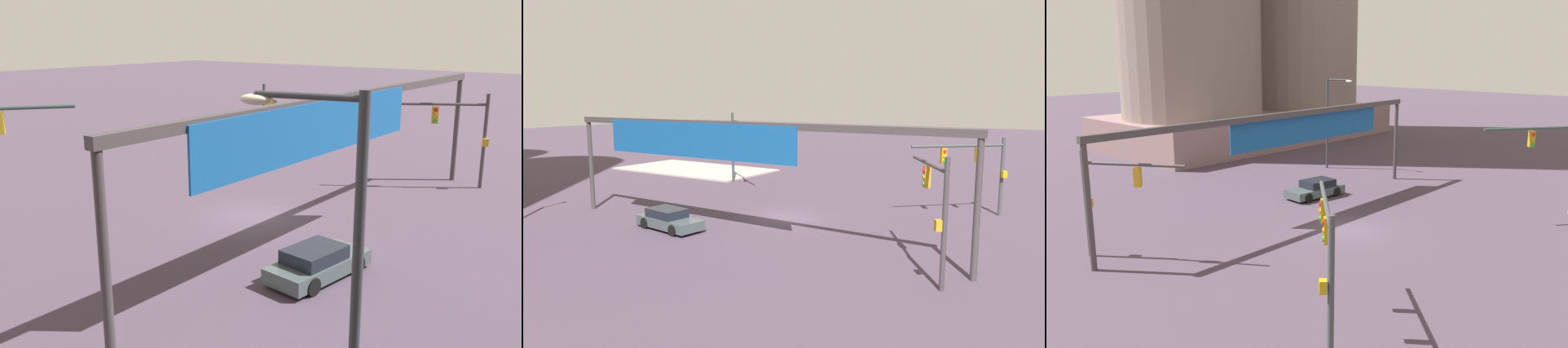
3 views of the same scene
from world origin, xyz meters
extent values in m
plane|color=#463949|center=(0.00, 0.00, 0.00)|extent=(214.08, 214.08, 0.00)
cylinder|color=#304340|center=(8.93, -6.89, 5.58)|extent=(5.50, 4.25, 0.17)
cube|color=#B38D1C|center=(8.64, -6.67, 4.97)|extent=(0.41, 0.40, 0.95)
cylinder|color=red|center=(8.54, -6.80, 5.26)|extent=(0.20, 0.17, 0.20)
cylinder|color=orange|center=(8.54, -6.80, 4.96)|extent=(0.20, 0.17, 0.20)
cylinder|color=green|center=(8.54, -6.80, 4.66)|extent=(0.20, 0.17, 0.20)
cylinder|color=#3D4244|center=(-11.30, -8.00, 2.55)|extent=(0.22, 0.22, 5.10)
cylinder|color=#3D4244|center=(-9.02, -5.84, 4.61)|extent=(4.68, 4.45, 0.17)
cube|color=#BE940F|center=(-10.00, -6.77, 4.00)|extent=(0.41, 0.41, 0.95)
cylinder|color=red|center=(-10.11, -6.66, 4.29)|extent=(0.19, 0.18, 0.20)
cylinder|color=orange|center=(-10.11, -6.66, 3.99)|extent=(0.19, 0.18, 0.20)
cylinder|color=green|center=(-10.11, -6.66, 3.69)|extent=(0.19, 0.18, 0.20)
cube|color=#BE940F|center=(-8.30, -5.16, 4.00)|extent=(0.41, 0.41, 0.95)
cylinder|color=red|center=(-8.41, -5.04, 4.29)|extent=(0.19, 0.18, 0.20)
cylinder|color=orange|center=(-8.41, -5.04, 3.99)|extent=(0.19, 0.18, 0.20)
cylinder|color=green|center=(-8.41, -5.04, 3.69)|extent=(0.19, 0.18, 0.20)
cube|color=#BE940F|center=(-11.47, -7.82, 2.75)|extent=(0.38, 0.38, 0.44)
cylinder|color=#3E373C|center=(-11.80, 7.11, 2.68)|extent=(0.21, 0.21, 5.36)
cylinder|color=#3E373C|center=(-10.42, 4.89, 4.75)|extent=(2.89, 4.51, 0.15)
cube|color=#C18A1C|center=(-10.32, 4.74, 4.15)|extent=(0.39, 0.41, 0.95)
cylinder|color=red|center=(-10.19, 4.82, 4.44)|extent=(0.16, 0.20, 0.20)
cylinder|color=orange|center=(-10.19, 4.82, 4.14)|extent=(0.16, 0.20, 0.20)
cylinder|color=green|center=(-10.19, 4.82, 3.84)|extent=(0.16, 0.20, 0.20)
cube|color=#C18A1C|center=(-11.60, 7.24, 2.67)|extent=(0.36, 0.38, 0.44)
cylinder|color=#35383F|center=(12.23, 11.96, 3.88)|extent=(0.20, 0.20, 7.77)
cylinder|color=#35383F|center=(12.46, 11.00, 7.62)|extent=(0.56, 1.94, 0.12)
ellipsoid|color=silver|center=(12.68, 10.04, 7.52)|extent=(0.43, 0.65, 0.20)
cylinder|color=#3E383A|center=(-12.60, 5.22, 2.99)|extent=(0.28, 0.28, 5.99)
cylinder|color=#3E383A|center=(12.60, 5.22, 2.99)|extent=(0.28, 0.28, 5.99)
cube|color=#3E383A|center=(0.00, 5.22, 6.16)|extent=(25.59, 0.35, 0.35)
cube|color=#144F90|center=(2.88, 5.44, 5.22)|extent=(13.79, 0.08, 1.99)
cube|color=gray|center=(18.42, 28.48, 1.67)|extent=(32.17, 16.20, 3.34)
cube|color=#434F52|center=(4.15, 6.24, 0.44)|extent=(4.39, 2.22, 0.55)
cube|color=black|center=(4.40, 6.21, 0.96)|extent=(2.36, 1.77, 0.50)
cylinder|color=black|center=(2.76, 5.61, 0.32)|extent=(0.66, 0.30, 0.64)
cylinder|color=black|center=(2.95, 7.20, 0.32)|extent=(0.66, 0.30, 0.64)
cylinder|color=black|center=(5.35, 5.29, 0.32)|extent=(0.66, 0.30, 0.64)
cylinder|color=black|center=(5.55, 6.88, 0.32)|extent=(0.66, 0.30, 0.64)
camera|label=1|loc=(20.59, 16.25, 8.69)|focal=39.14mm
camera|label=2|loc=(-16.89, 26.42, 7.59)|focal=34.50mm
camera|label=3|loc=(-23.73, -18.24, 10.02)|focal=37.85mm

